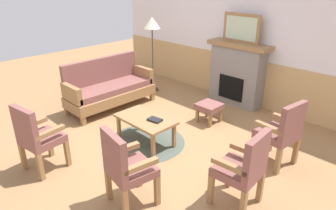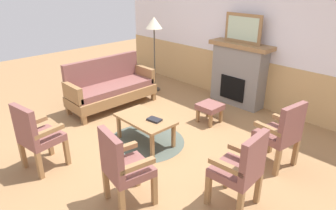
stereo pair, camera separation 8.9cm
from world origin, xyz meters
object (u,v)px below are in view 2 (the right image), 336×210
at_px(footstool, 210,108).
at_px(fireplace, 239,74).
at_px(armchair_near_fireplace, 282,132).
at_px(armchair_by_window_left, 241,167).
at_px(couch, 111,88).
at_px(armchair_front_center, 123,165).
at_px(book_on_table, 154,120).
at_px(framed_picture, 243,28).
at_px(floor_lamp_by_couch, 154,28).
at_px(coffee_table, 145,121).
at_px(armchair_front_left, 36,134).

bearing_deg(footstool, fireplace, 99.15).
height_order(armchair_near_fireplace, armchair_by_window_left, same).
height_order(couch, armchair_front_center, same).
distance_m(book_on_table, armchair_front_center, 1.37).
xyz_separation_m(couch, armchair_near_fireplace, (3.42, 0.50, 0.14)).
bearing_deg(armchair_front_center, armchair_by_window_left, 44.39).
relative_size(framed_picture, floor_lamp_by_couch, 0.48).
bearing_deg(coffee_table, armchair_front_left, -106.83).
bearing_deg(floor_lamp_by_couch, armchair_front_left, -68.77).
distance_m(framed_picture, couch, 2.86).
relative_size(framed_picture, armchair_front_left, 0.82).
distance_m(framed_picture, footstool, 1.70).
relative_size(fireplace, couch, 0.72).
relative_size(couch, armchair_front_center, 1.84).
bearing_deg(book_on_table, armchair_near_fireplace, 28.97).
relative_size(footstool, armchair_near_fireplace, 0.41).
distance_m(fireplace, footstool, 1.19).
distance_m(couch, book_on_table, 1.84).
bearing_deg(coffee_table, armchair_by_window_left, -4.98).
bearing_deg(armchair_front_left, armchair_front_center, 16.81).
bearing_deg(coffee_table, framed_picture, 88.38).
height_order(book_on_table, armchair_near_fireplace, armchair_near_fireplace).
distance_m(coffee_table, armchair_front_left, 1.59).
relative_size(coffee_table, armchair_by_window_left, 0.98).
bearing_deg(armchair_near_fireplace, book_on_table, -151.03).
distance_m(framed_picture, coffee_table, 2.70).
relative_size(coffee_table, armchair_near_fireplace, 0.98).
height_order(fireplace, book_on_table, fireplace).
relative_size(couch, footstool, 4.50).
xyz_separation_m(footstool, armchair_front_left, (-0.71, -2.84, 0.25)).
bearing_deg(book_on_table, armchair_front_left, -112.19).
xyz_separation_m(fireplace, armchair_front_center, (0.87, -3.53, -0.11)).
height_order(fireplace, floor_lamp_by_couch, floor_lamp_by_couch).
relative_size(coffee_table, floor_lamp_by_couch, 0.57).
height_order(coffee_table, floor_lamp_by_couch, floor_lamp_by_couch).
distance_m(coffee_table, armchair_near_fireplace, 2.03).
distance_m(framed_picture, armchair_near_fireplace, 2.50).
bearing_deg(armchair_near_fireplace, framed_picture, 139.09).
distance_m(coffee_table, book_on_table, 0.19).
distance_m(fireplace, coffee_table, 2.45).
distance_m(coffee_table, armchair_by_window_left, 1.90).
relative_size(book_on_table, armchair_front_left, 0.22).
bearing_deg(floor_lamp_by_couch, fireplace, 21.69).
bearing_deg(armchair_near_fireplace, couch, -171.71).
bearing_deg(book_on_table, coffee_table, -166.59).
xyz_separation_m(couch, book_on_table, (1.80, -0.40, 0.06)).
xyz_separation_m(armchair_by_window_left, armchair_front_center, (-0.95, -0.93, 0.00)).
relative_size(armchair_near_fireplace, armchair_front_center, 1.00).
relative_size(fireplace, armchair_near_fireplace, 1.33).
xyz_separation_m(armchair_by_window_left, armchair_front_left, (-2.35, -1.35, 0.00)).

